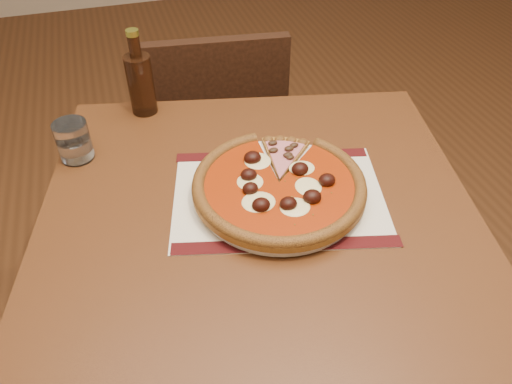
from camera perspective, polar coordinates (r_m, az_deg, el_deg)
The scene contains 8 objects.
table at distance 0.98m, azimuth 0.34°, elevation -6.49°, with size 0.95×0.95×0.75m.
chair_far at distance 1.60m, azimuth -4.36°, elevation 6.79°, with size 0.44×0.44×0.83m.
placemat at distance 0.94m, azimuth 2.60°, elevation -0.46°, with size 0.39×0.28×0.00m, color beige.
plate at distance 0.93m, azimuth 2.62°, elevation -0.00°, with size 0.31×0.31×0.02m, color white.
pizza at distance 0.92m, azimuth 2.65°, elevation 0.91°, with size 0.32×0.32×0.04m.
ham_slice at distance 1.00m, azimuth 4.03°, elevation 4.23°, with size 0.10×0.14×0.02m.
water_glass at distance 1.08m, azimuth -20.13°, elevation 5.50°, with size 0.07×0.07×0.08m, color white.
bottle at distance 1.17m, azimuth -13.07°, elevation 12.21°, with size 0.06×0.06×0.20m.
Camera 1 is at (-1.10, -0.76, 1.38)m, focal length 35.00 mm.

